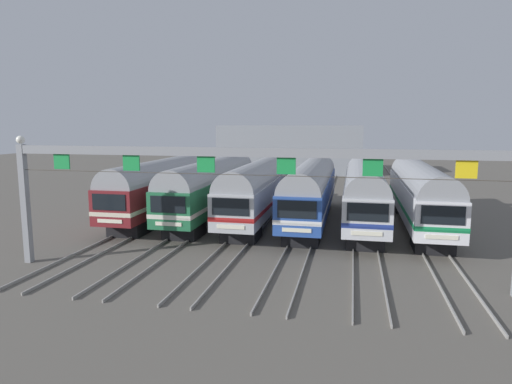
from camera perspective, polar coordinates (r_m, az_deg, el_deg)
The scene contains 10 objects.
ground_plane at distance 35.99m, azimuth 3.66°, elevation -3.67°, with size 160.00×160.00×0.00m, color #5B564F.
track_bed at distance 52.60m, azimuth 6.36°, elevation 0.27°, with size 21.36×70.00×0.15m.
commuter_train_maroon at distance 38.21m, azimuth -11.19°, elevation 0.99°, with size 2.88×18.06×4.77m.
commuter_train_green at distance 36.84m, azimuth -5.50°, elevation 0.84°, with size 2.88×18.06×5.05m.
commuter_train_stainless at distance 35.85m, azimuth 0.56°, elevation 0.66°, with size 2.88×18.06×4.77m.
commuter_train_blue at distance 35.29m, azimuth 6.89°, elevation 0.48°, with size 2.88×18.06×5.05m.
commuter_train_silver at distance 35.17m, azimuth 13.35°, elevation 0.28°, with size 2.88×18.06×4.77m.
commuter_train_white at distance 35.50m, azimuth 19.76°, elevation 0.08°, with size 2.88×18.06×5.05m.
catenary_gantry at distance 22.02m, azimuth -1.34°, elevation 2.62°, with size 25.09×0.44×6.97m.
maintenance_building at distance 72.55m, azimuth 4.46°, elevation 5.42°, with size 21.80×10.00×7.32m, color gray.
Camera 1 is at (5.05, -34.81, 7.62)m, focal length 32.04 mm.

